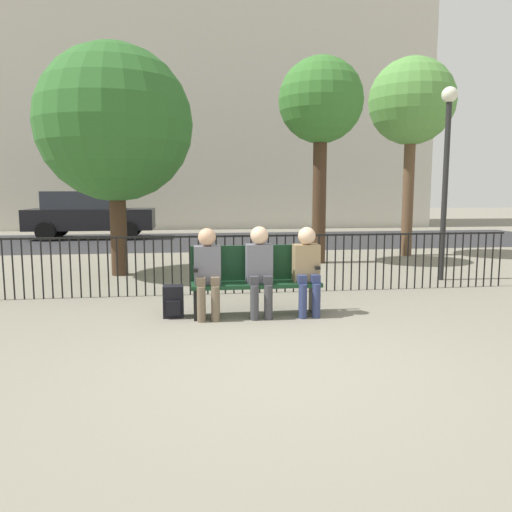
{
  "coord_description": "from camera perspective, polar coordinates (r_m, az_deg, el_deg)",
  "views": [
    {
      "loc": [
        -0.87,
        -4.4,
        1.66
      ],
      "look_at": [
        0.0,
        2.02,
        0.8
      ],
      "focal_mm": 35.0,
      "sensor_mm": 36.0,
      "label": 1
    }
  ],
  "objects": [
    {
      "name": "building_facade",
      "position": [
        25.15,
        -5.94,
        21.43
      ],
      "size": [
        20.0,
        6.0,
        15.42
      ],
      "color": "beige",
      "rests_on": "ground"
    },
    {
      "name": "seated_person_2",
      "position": [
        6.63,
        5.84,
        -1.05
      ],
      "size": [
        0.34,
        0.39,
        1.18
      ],
      "color": "navy",
      "rests_on": "ground"
    },
    {
      "name": "tree_2",
      "position": [
        11.6,
        7.42,
        16.84
      ],
      "size": [
        1.88,
        1.88,
        4.57
      ],
      "color": "#422D1E",
      "rests_on": "ground"
    },
    {
      "name": "backpack",
      "position": [
        6.66,
        -9.43,
        -5.16
      ],
      "size": [
        0.27,
        0.25,
        0.42
      ],
      "color": "black",
      "rests_on": "ground"
    },
    {
      "name": "ground_plane",
      "position": [
        4.78,
        3.36,
        -12.77
      ],
      "size": [
        80.0,
        80.0,
        0.0
      ],
      "primitive_type": "plane",
      "color": "gray"
    },
    {
      "name": "seated_person_0",
      "position": [
        6.45,
        -5.57,
        -1.3
      ],
      "size": [
        0.34,
        0.39,
        1.17
      ],
      "color": "brown",
      "rests_on": "ground"
    },
    {
      "name": "fence_railing",
      "position": [
        8.01,
        -1.53,
        -0.34
      ],
      "size": [
        9.01,
        0.03,
        0.95
      ],
      "color": "black",
      "rests_on": "ground"
    },
    {
      "name": "tree_0",
      "position": [
        10.14,
        -15.84,
        14.28
      ],
      "size": [
        2.94,
        2.94,
        4.38
      ],
      "color": "#422D1E",
      "rests_on": "ground"
    },
    {
      "name": "tree_1",
      "position": [
        13.39,
        17.36,
        16.29
      ],
      "size": [
        2.11,
        2.11,
        4.88
      ],
      "color": "brown",
      "rests_on": "ground"
    },
    {
      "name": "lamp_post",
      "position": [
        9.79,
        20.96,
        10.92
      ],
      "size": [
        0.28,
        0.28,
        3.48
      ],
      "color": "black",
      "rests_on": "ground"
    },
    {
      "name": "seated_person_1",
      "position": [
        6.51,
        0.41,
        -1.09
      ],
      "size": [
        0.34,
        0.39,
        1.19
      ],
      "color": "#3D3D42",
      "rests_on": "ground"
    },
    {
      "name": "park_bench",
      "position": [
        6.66,
        -0.09,
        -2.53
      ],
      "size": [
        1.71,
        0.45,
        0.92
      ],
      "color": "#14381E",
      "rests_on": "ground"
    },
    {
      "name": "street_surface",
      "position": [
        16.5,
        -4.68,
        1.76
      ],
      "size": [
        24.0,
        6.0,
        0.01
      ],
      "color": "#2B2B2D",
      "rests_on": "ground"
    },
    {
      "name": "parked_car_0",
      "position": [
        18.1,
        -18.58,
        4.57
      ],
      "size": [
        4.2,
        1.94,
        1.62
      ],
      "color": "black",
      "rests_on": "ground"
    }
  ]
}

